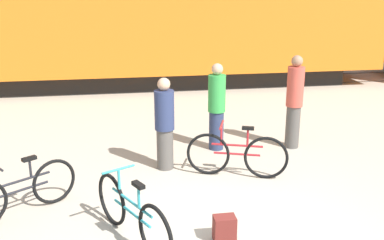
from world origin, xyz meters
The scene contains 10 objects.
ground_plane centered at (0.00, 0.00, 0.00)m, with size 80.00×80.00×0.00m, color #B2A893.
rail_near centered at (0.00, 8.63, 0.01)m, with size 55.53×0.07×0.01m, color #4C4238.
rail_far centered at (0.00, 10.07, 0.01)m, with size 55.53×0.07×0.01m, color #4C4238.
bicycle_maroon centered at (0.69, 1.90, 0.39)m, with size 1.64×0.62×0.92m.
bicycle_teal centered at (-1.12, 0.16, 0.38)m, with size 0.89×1.63×0.90m.
bicycle_black centered at (-2.65, 1.10, 0.36)m, with size 1.43×1.04×0.85m.
person_in_green centered at (0.63, 3.26, 0.86)m, with size 0.34×0.34×1.71m.
person_in_red centered at (2.15, 3.11, 0.94)m, with size 0.32×0.32×1.85m.
person_in_navy centered at (-0.47, 2.44, 0.82)m, with size 0.34×0.34×1.64m.
backpack centered at (0.03, -0.02, 0.17)m, with size 0.28×0.20×0.34m.
Camera 1 is at (-1.19, -4.94, 3.16)m, focal length 42.00 mm.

